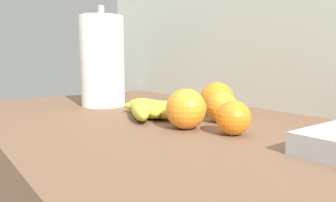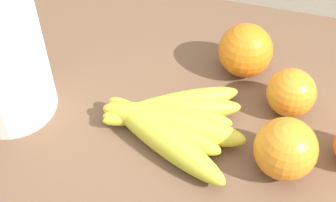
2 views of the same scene
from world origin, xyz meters
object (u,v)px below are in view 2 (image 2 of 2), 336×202
at_px(orange_back_left, 291,93).
at_px(orange_right, 286,149).
at_px(orange_back_right, 245,50).
at_px(banana_bunch, 169,122).

xyz_separation_m(orange_back_left, orange_right, (0.00, -0.11, 0.01)).
distance_m(orange_back_left, orange_right, 0.11).
xyz_separation_m(orange_back_left, orange_back_right, (-0.08, 0.06, 0.01)).
height_order(orange_back_left, orange_right, orange_right).
bearing_deg(orange_back_right, orange_right, -64.97).
bearing_deg(orange_back_left, orange_right, -88.66).
height_order(orange_back_right, orange_right, same).
bearing_deg(orange_back_left, banana_bunch, -151.74).
xyz_separation_m(banana_bunch, orange_back_left, (0.16, 0.08, 0.02)).
xyz_separation_m(orange_back_right, orange_right, (0.08, -0.17, -0.00)).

